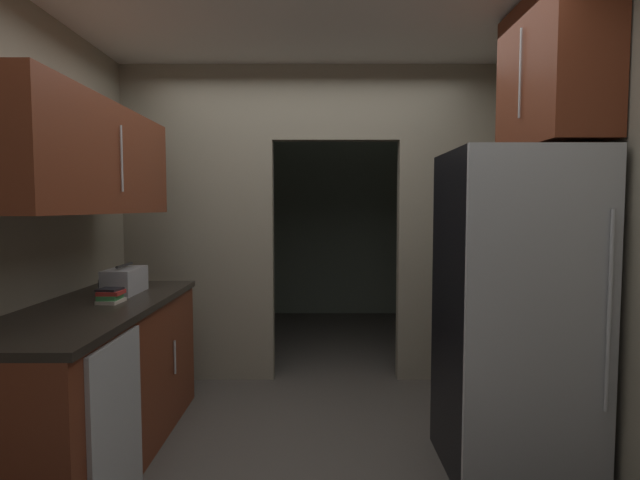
% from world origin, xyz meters
% --- Properties ---
extents(ground, '(20.00, 20.00, 0.00)m').
position_xyz_m(ground, '(0.00, 0.00, 0.00)').
color(ground, '#47423D').
extents(kitchen_overhead_slab, '(3.49, 6.88, 0.06)m').
position_xyz_m(kitchen_overhead_slab, '(0.00, 0.43, 2.64)').
color(kitchen_overhead_slab, silver).
extents(kitchen_partition, '(3.09, 0.12, 2.61)m').
position_xyz_m(kitchen_partition, '(-0.08, 1.44, 1.41)').
color(kitchen_partition, gray).
rests_on(kitchen_partition, ground).
extents(adjoining_room_shell, '(3.09, 2.66, 2.61)m').
position_xyz_m(adjoining_room_shell, '(0.00, 3.23, 1.31)').
color(adjoining_room_shell, gray).
rests_on(adjoining_room_shell, ground).
extents(refrigerator, '(0.73, 0.73, 1.75)m').
position_xyz_m(refrigerator, '(1.14, -0.04, 0.88)').
color(refrigerator, black).
rests_on(refrigerator, ground).
extents(lower_cabinet_run, '(0.68, 1.85, 0.90)m').
position_xyz_m(lower_cabinet_run, '(-1.20, 0.07, 0.45)').
color(lower_cabinet_run, maroon).
rests_on(lower_cabinet_run, ground).
extents(dishwasher, '(0.02, 0.56, 0.84)m').
position_xyz_m(dishwasher, '(-0.87, -0.45, 0.42)').
color(dishwasher, '#B7BABC').
rests_on(dishwasher, ground).
extents(upper_cabinet_counterside, '(0.36, 1.66, 0.61)m').
position_xyz_m(upper_cabinet_counterside, '(-1.20, 0.07, 1.72)').
color(upper_cabinet_counterside, maroon).
extents(upper_cabinet_fridgeside, '(0.36, 0.80, 0.81)m').
position_xyz_m(upper_cabinet_fridgeside, '(1.36, 0.06, 2.19)').
color(upper_cabinet_fridgeside, maroon).
extents(boombox, '(0.19, 0.36, 0.19)m').
position_xyz_m(boombox, '(-1.17, 0.45, 0.98)').
color(boombox, '#B2B2B7').
rests_on(boombox, lower_cabinet_run).
extents(book_stack, '(0.14, 0.16, 0.08)m').
position_xyz_m(book_stack, '(-1.13, 0.13, 0.94)').
color(book_stack, beige).
rests_on(book_stack, lower_cabinet_run).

